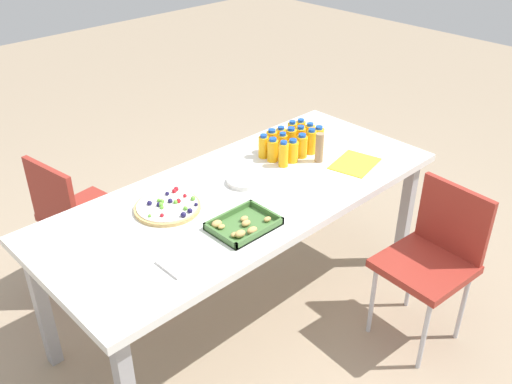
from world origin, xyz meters
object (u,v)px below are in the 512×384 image
fruit_pizza (168,207)px  juice_bottle_2 (281,138)px  party_table (244,202)px  juice_bottle_5 (310,135)px  juice_bottle_4 (263,147)px  juice_bottle_13 (293,151)px  paper_folder (355,164)px  juice_bottle_3 (272,142)px  cardboard_tube (319,148)px  juice_bottle_11 (311,142)px  juice_bottle_14 (283,154)px  snack_tray (243,225)px  juice_bottle_10 (318,138)px  juice_bottle_12 (302,146)px  juice_bottle_9 (273,150)px  chair_far_left (434,253)px  chair_near_right (75,212)px  plate_stack (244,181)px  juice_bottle_1 (292,134)px  juice_bottle_8 (283,145)px  juice_bottle_0 (301,131)px  juice_bottle_7 (291,141)px  napkin_stack (181,262)px

fruit_pizza → juice_bottle_2: bearing=-174.3°
party_table → juice_bottle_5: bearing=-168.7°
juice_bottle_4 → juice_bottle_5: bearing=166.2°
party_table → juice_bottle_13: juice_bottle_13 is taller
paper_folder → party_table: bearing=-18.1°
juice_bottle_3 → cardboard_tube: bearing=112.6°
juice_bottle_11 → juice_bottle_14: 0.22m
snack_tray → juice_bottle_3: bearing=-144.8°
juice_bottle_2 → cardboard_tube: bearing=97.3°
juice_bottle_10 → juice_bottle_14: size_ratio=0.95×
juice_bottle_5 → juice_bottle_13: bearing=18.5°
juice_bottle_12 → juice_bottle_9: bearing=-26.9°
chair_far_left → juice_bottle_14: juice_bottle_14 is taller
chair_near_right → snack_tray: size_ratio=2.85×
juice_bottle_4 → plate_stack: 0.31m
chair_near_right → juice_bottle_5: size_ratio=6.17×
juice_bottle_4 → cardboard_tube: cardboard_tube is taller
juice_bottle_1 → juice_bottle_5: 0.10m
juice_bottle_12 → paper_folder: bearing=118.7°
party_table → plate_stack: (-0.05, -0.06, 0.08)m
juice_bottle_11 → snack_tray: juice_bottle_11 is taller
juice_bottle_4 → juice_bottle_5: 0.31m
juice_bottle_14 → juice_bottle_9: bearing=-91.3°
juice_bottle_8 → juice_bottle_11: bearing=150.6°
chair_far_left → juice_bottle_0: bearing=0.0°
juice_bottle_1 → juice_bottle_11: 0.15m
party_table → plate_stack: 0.11m
paper_folder → juice_bottle_8: bearing=-57.1°
juice_bottle_2 → juice_bottle_3: juice_bottle_3 is taller
juice_bottle_3 → snack_tray: (0.62, 0.44, -0.05)m
juice_bottle_3 → juice_bottle_12: (-0.08, 0.15, -0.00)m
juice_bottle_2 → juice_bottle_7: size_ratio=0.88×
chair_far_left → juice_bottle_9: juice_bottle_9 is taller
juice_bottle_9 → napkin_stack: (0.91, 0.38, -0.06)m
chair_near_right → paper_folder: 1.55m
juice_bottle_14 → paper_folder: bearing=139.1°
juice_bottle_5 → juice_bottle_13: 0.23m
juice_bottle_10 → juice_bottle_14: (0.29, 0.01, 0.00)m
juice_bottle_14 → juice_bottle_5: bearing=-165.7°
juice_bottle_8 → juice_bottle_14: (0.08, 0.08, 0.00)m
juice_bottle_7 → plate_stack: size_ratio=0.85×
juice_bottle_0 → juice_bottle_8: 0.23m
juice_bottle_11 → juice_bottle_12: size_ratio=1.08×
juice_bottle_3 → juice_bottle_13: (-0.00, 0.16, -0.00)m
juice_bottle_12 → cardboard_tube: (-0.03, 0.10, 0.02)m
party_table → juice_bottle_1: (-0.55, -0.20, 0.13)m
juice_bottle_14 → chair_near_right: bearing=-40.4°
juice_bottle_10 → juice_bottle_11: (0.07, 0.01, 0.00)m
juice_bottle_0 → napkin_stack: juice_bottle_0 is taller
juice_bottle_11 → juice_bottle_12: bearing=-5.5°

